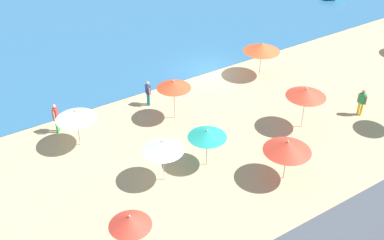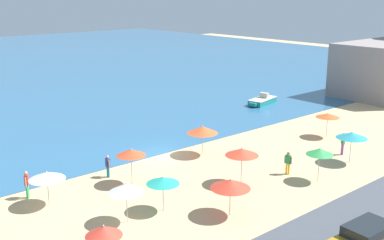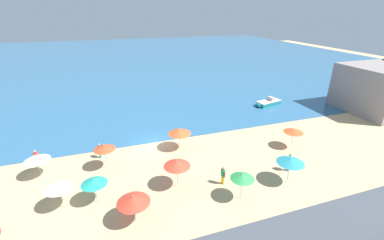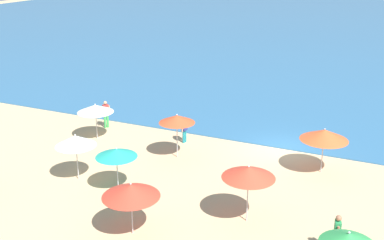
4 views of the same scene
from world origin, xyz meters
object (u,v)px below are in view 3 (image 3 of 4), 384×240
(beach_umbrella_0, at_px, (242,176))
(bather_2, at_px, (223,175))
(beach_umbrella_2, at_px, (291,161))
(bather_0, at_px, (289,161))
(beach_umbrella_5, at_px, (94,182))
(beach_umbrella_6, at_px, (294,131))
(bather_1, at_px, (36,157))
(bather_3, at_px, (100,150))
(beach_umbrella_1, at_px, (180,131))
(beach_umbrella_4, at_px, (133,199))
(beach_umbrella_7, at_px, (58,185))
(skiff_nearshore, at_px, (269,103))
(beach_umbrella_8, at_px, (177,164))
(beach_umbrella_10, at_px, (104,147))
(beach_umbrella_3, at_px, (37,158))

(beach_umbrella_0, distance_m, bather_2, 2.54)
(beach_umbrella_2, bearing_deg, bather_0, 50.06)
(beach_umbrella_5, bearing_deg, bather_0, -4.09)
(beach_umbrella_6, relative_size, bather_1, 1.25)
(beach_umbrella_0, distance_m, bather_3, 14.58)
(beach_umbrella_1, relative_size, beach_umbrella_4, 1.05)
(beach_umbrella_0, height_order, beach_umbrella_7, same)
(bather_2, bearing_deg, bather_0, -1.35)
(beach_umbrella_7, bearing_deg, skiff_nearshore, 27.43)
(beach_umbrella_8, xyz_separation_m, beach_umbrella_10, (-5.61, 4.77, -0.02))
(beach_umbrella_6, distance_m, beach_umbrella_10, 19.35)
(bather_3, bearing_deg, beach_umbrella_4, -76.82)
(skiff_nearshore, bearing_deg, beach_umbrella_10, -157.89)
(beach_umbrella_10, bearing_deg, beach_umbrella_0, -38.25)
(bather_2, distance_m, bather_3, 12.68)
(beach_umbrella_1, distance_m, bather_0, 11.18)
(beach_umbrella_6, distance_m, bather_1, 25.91)
(beach_umbrella_2, bearing_deg, beach_umbrella_0, -172.87)
(beach_umbrella_5, relative_size, beach_umbrella_6, 0.98)
(beach_umbrella_2, xyz_separation_m, bather_2, (-5.49, 1.56, -1.23))
(beach_umbrella_2, distance_m, bather_3, 18.13)
(beach_umbrella_8, distance_m, bather_3, 9.37)
(beach_umbrella_1, xyz_separation_m, bather_0, (8.46, -7.23, -1.04))
(beach_umbrella_3, relative_size, beach_umbrella_10, 0.88)
(beach_umbrella_3, relative_size, beach_umbrella_4, 0.95)
(beach_umbrella_2, bearing_deg, beach_umbrella_3, 159.36)
(beach_umbrella_8, bearing_deg, beach_umbrella_5, 178.83)
(beach_umbrella_4, xyz_separation_m, beach_umbrella_10, (-1.71, 7.60, 0.30))
(beach_umbrella_6, relative_size, beach_umbrella_10, 0.88)
(beach_umbrella_6, relative_size, bather_0, 1.23)
(skiff_nearshore, bearing_deg, beach_umbrella_5, -150.12)
(beach_umbrella_0, xyz_separation_m, beach_umbrella_10, (-9.97, 7.86, 0.12))
(beach_umbrella_0, distance_m, skiff_nearshore, 23.10)
(bather_1, bearing_deg, beach_umbrella_10, -20.62)
(beach_umbrella_2, distance_m, bather_1, 23.26)
(bather_1, bearing_deg, beach_umbrella_1, -4.00)
(beach_umbrella_0, bearing_deg, skiff_nearshore, 50.75)
(bather_3, bearing_deg, beach_umbrella_0, -43.47)
(bather_0, bearing_deg, beach_umbrella_10, 160.00)
(beach_umbrella_8, distance_m, beach_umbrella_10, 7.37)
(skiff_nearshore, bearing_deg, beach_umbrella_6, -113.58)
(beach_umbrella_3, height_order, beach_umbrella_4, beach_umbrella_4)
(beach_umbrella_6, bearing_deg, beach_umbrella_7, -174.29)
(bather_1, distance_m, skiff_nearshore, 31.74)
(beach_umbrella_1, height_order, beach_umbrella_2, beach_umbrella_2)
(beach_umbrella_0, distance_m, bather_1, 19.21)
(bather_2, bearing_deg, beach_umbrella_8, 166.35)
(beach_umbrella_6, relative_size, beach_umbrella_8, 0.87)
(beach_umbrella_8, bearing_deg, bather_2, -13.65)
(beach_umbrella_1, height_order, beach_umbrella_4, beach_umbrella_1)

